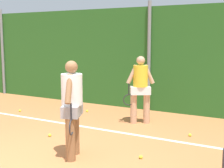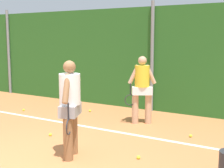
{
  "view_description": "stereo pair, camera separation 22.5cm",
  "coord_description": "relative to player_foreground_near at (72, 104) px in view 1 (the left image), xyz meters",
  "views": [
    {
      "loc": [
        3.61,
        -3.65,
        2.12
      ],
      "look_at": [
        0.33,
        2.19,
        1.16
      ],
      "focal_mm": 51.79,
      "sensor_mm": 36.0,
      "label": 1
    },
    {
      "loc": [
        3.8,
        -3.54,
        2.12
      ],
      "look_at": [
        0.33,
        2.19,
        1.16
      ],
      "focal_mm": 51.79,
      "sensor_mm": 36.0,
      "label": 2
    }
  ],
  "objects": [
    {
      "name": "ground_plane",
      "position": [
        -0.29,
        0.67,
        -0.97
      ],
      "size": [
        31.67,
        31.67,
        0.0
      ],
      "primitive_type": "plane",
      "color": "#C67542"
    },
    {
      "name": "hedge_fence_backdrop",
      "position": [
        -0.29,
        4.3,
        0.53
      ],
      "size": [
        20.59,
        0.25,
        3.0
      ],
      "primitive_type": "cube",
      "color": "#286023",
      "rests_on": "ground_plane"
    },
    {
      "name": "fence_post_left",
      "position": [
        -6.23,
        4.12,
        0.61
      ],
      "size": [
        0.1,
        0.1,
        3.15
      ],
      "primitive_type": "cylinder",
      "color": "gray",
      "rests_on": "ground_plane"
    },
    {
      "name": "fence_post_center",
      "position": [
        -0.29,
        4.12,
        0.61
      ],
      "size": [
        0.1,
        0.1,
        3.15
      ],
      "primitive_type": "cylinder",
      "color": "gray",
      "rests_on": "ground_plane"
    },
    {
      "name": "court_baseline_paint",
      "position": [
        -0.29,
        1.75,
        -0.97
      ],
      "size": [
        15.05,
        0.1,
        0.01
      ],
      "primitive_type": "cube",
      "color": "white",
      "rests_on": "ground_plane"
    },
    {
      "name": "player_foreground_near",
      "position": [
        0.0,
        0.0,
        0.0
      ],
      "size": [
        0.47,
        0.73,
        1.73
      ],
      "rotation": [
        0.0,
        0.0,
        5.12
      ],
      "color": "#8C603D",
      "rests_on": "ground_plane"
    },
    {
      "name": "player_midcourt",
      "position": [
        0.08,
        2.71,
        -0.03
      ],
      "size": [
        0.66,
        0.52,
        1.68
      ],
      "rotation": [
        0.0,
        0.0,
        3.68
      ],
      "color": "tan",
      "rests_on": "ground_plane"
    },
    {
      "name": "tennis_ball_5",
      "position": [
        -1.15,
        0.73,
        -0.94
      ],
      "size": [
        0.07,
        0.07,
        0.07
      ],
      "primitive_type": "sphere",
      "color": "#CCDB33",
      "rests_on": "ground_plane"
    },
    {
      "name": "tennis_ball_6",
      "position": [
        -3.46,
        2.16,
        -0.94
      ],
      "size": [
        0.07,
        0.07,
        0.07
      ],
      "primitive_type": "sphere",
      "color": "#CCDB33",
      "rests_on": "ground_plane"
    },
    {
      "name": "tennis_ball_7",
      "position": [
        -1.74,
        3.07,
        -0.94
      ],
      "size": [
        0.07,
        0.07,
        0.07
      ],
      "primitive_type": "sphere",
      "color": "#CCDB33",
      "rests_on": "ground_plane"
    },
    {
      "name": "tennis_ball_8",
      "position": [
        1.09,
        0.52,
        -0.94
      ],
      "size": [
        0.07,
        0.07,
        0.07
      ],
      "primitive_type": "sphere",
      "color": "#CCDB33",
      "rests_on": "ground_plane"
    },
    {
      "name": "tennis_ball_10",
      "position": [
        1.49,
        2.23,
        -0.94
      ],
      "size": [
        0.07,
        0.07,
        0.07
      ],
      "primitive_type": "sphere",
      "color": "#CCDB33",
      "rests_on": "ground_plane"
    }
  ]
}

